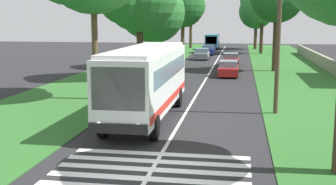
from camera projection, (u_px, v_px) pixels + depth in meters
The scene contains 17 objects.
ground at pixel (151, 171), 15.17m from camera, with size 160.00×160.00×0.00m, color #262628.
grass_verge_left at pixel (80, 93), 31.08m from camera, with size 120.00×8.00×0.04m, color #2D6628.
grass_verge_right at pixel (322, 99), 28.45m from camera, with size 120.00×8.00×0.04m, color #2D6628.
centre_line at pixel (196, 96), 29.77m from camera, with size 110.00×0.16×0.01m, color silver.
coach_bus at pixel (147, 78), 22.70m from camera, with size 11.16×2.62×3.73m.
zebra_crossing at pixel (149, 174), 14.85m from camera, with size 4.95×6.80×0.01m.
trailing_car_0 at pixel (229, 69), 39.97m from camera, with size 4.30×1.78×1.43m.
trailing_car_1 at pixel (231, 60), 48.77m from camera, with size 4.30×1.78×1.43m.
trailing_car_2 at pixel (202, 54), 56.51m from camera, with size 4.30×1.78×1.43m.
trailing_car_3 at pixel (208, 50), 63.67m from camera, with size 4.30×1.78×1.43m.
trailing_minibus_0 at pixel (212, 40), 74.65m from camera, with size 6.00×2.14×2.53m.
roadside_tree_left_0 at pixel (182, 7), 65.09m from camera, with size 7.81×6.54×10.37m.
roadside_tree_left_3 at pixel (190, 7), 77.30m from camera, with size 6.24×5.23×9.97m.
roadside_tree_left_4 at pixel (153, 14), 46.65m from camera, with size 8.09×6.56×9.10m.
roadside_tree_right_2 at pixel (262, 2), 64.73m from camera, with size 7.94×6.53×10.96m.
roadside_tree_right_4 at pixel (256, 12), 74.21m from camera, with size 6.78×5.81×9.24m.
utility_pole at pixel (278, 46), 23.61m from camera, with size 0.24×1.40×7.07m.
Camera 1 is at (-14.23, -2.93, 5.18)m, focal length 47.07 mm.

